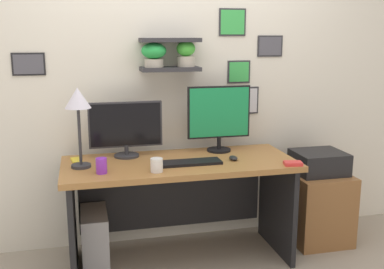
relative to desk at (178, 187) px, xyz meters
name	(u,v)px	position (x,y,z in m)	size (l,w,h in m)	color
ground_plane	(180,260)	(0.00, -0.05, -0.54)	(8.00, 8.00, 0.00)	gray
back_wall_assembly	(168,70)	(0.00, 0.38, 0.81)	(4.40, 0.24, 2.70)	silver
desk	(178,187)	(0.00, 0.00, 0.00)	(1.62, 0.68, 0.75)	#9E6B38
monitor_left	(126,128)	(-0.35, 0.16, 0.42)	(0.53, 0.18, 0.40)	#2D2D33
monitor_right	(219,116)	(0.35, 0.16, 0.48)	(0.48, 0.18, 0.49)	black
keyboard	(189,163)	(0.05, -0.14, 0.22)	(0.44, 0.14, 0.02)	black
computer_mouse	(233,158)	(0.37, -0.12, 0.23)	(0.06, 0.09, 0.03)	black
desk_lamp	(78,105)	(-0.67, -0.05, 0.63)	(0.17, 0.17, 0.53)	#2D2D33
cell_phone	(77,160)	(-0.70, 0.12, 0.22)	(0.07, 0.14, 0.01)	yellow
coffee_mug	(157,165)	(-0.20, -0.27, 0.26)	(0.08, 0.08, 0.09)	white
pen_cup	(101,166)	(-0.54, -0.22, 0.26)	(0.07, 0.07, 0.10)	purple
scissors_tray	(293,163)	(0.72, -0.33, 0.22)	(0.12, 0.08, 0.02)	red
drawer_cabinet	(316,206)	(1.13, 0.04, -0.26)	(0.44, 0.50, 0.55)	brown
printer	(319,162)	(1.13, 0.04, 0.10)	(0.38, 0.34, 0.17)	black
computer_tower_left	(95,239)	(-0.60, 0.01, -0.34)	(0.18, 0.40, 0.40)	#99999E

